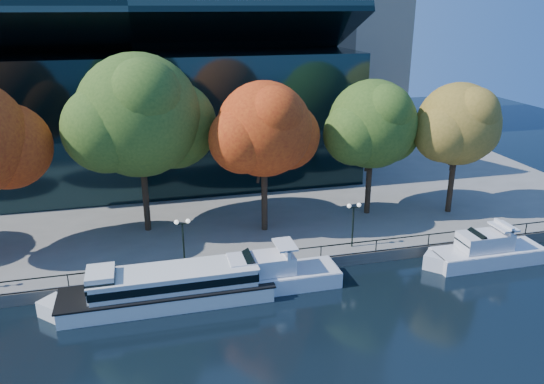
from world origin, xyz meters
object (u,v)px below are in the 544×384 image
object	(u,v)px
tour_boat	(162,287)
tree_3	(266,131)
tree_2	(142,118)
lamp_2	(354,215)
cruiser_far	(484,251)
tree_4	(374,126)
cruiser_near	(262,275)
tree_5	(460,126)
lamp_1	(183,232)

from	to	relation	value
tour_boat	tree_3	distance (m)	16.44
tree_2	lamp_2	world-z (taller)	tree_2
tour_boat	tree_3	size ratio (longest dim) A/B	1.23
cruiser_far	tree_2	bearing A→B (deg)	156.41
tree_4	cruiser_near	bearing A→B (deg)	-142.51
tree_5	tree_2	bearing A→B (deg)	174.83
lamp_2	tree_3	bearing A→B (deg)	139.29
tree_4	lamp_2	distance (m)	10.38
tour_boat	tree_4	xyz separation A→B (m)	(21.22, 10.81, 8.58)
tour_boat	tree_4	size ratio (longest dim) A/B	1.27
tree_3	tree_5	bearing A→B (deg)	-0.33
cruiser_near	tree_3	size ratio (longest dim) A/B	0.90
cruiser_far	tree_3	distance (m)	21.36
cruiser_near	lamp_1	world-z (taller)	lamp_1
tree_4	tour_boat	bearing A→B (deg)	-153.01
tree_5	tree_4	bearing A→B (deg)	168.32
tree_5	lamp_1	xyz separation A→B (m)	(-27.42, -5.36, -5.92)
tour_boat	tree_2	world-z (taller)	tree_2
lamp_2	tour_boat	bearing A→B (deg)	-167.17
tree_2	lamp_2	bearing A→B (deg)	-25.44
cruiser_near	tree_3	world-z (taller)	tree_3
tree_2	tree_4	bearing A→B (deg)	-2.65
tree_3	tree_4	distance (m)	11.20
cruiser_near	tree_4	size ratio (longest dim) A/B	0.93
cruiser_far	lamp_2	bearing A→B (deg)	159.52
cruiser_far	tree_3	size ratio (longest dim) A/B	0.79
cruiser_far	lamp_1	bearing A→B (deg)	171.12
tree_2	tree_3	xyz separation A→B (m)	(10.58, -2.59, -1.18)
lamp_1	cruiser_far	bearing A→B (deg)	-8.88
tree_2	tree_3	distance (m)	10.96
cruiser_far	lamp_2	size ratio (longest dim) A/B	2.71
cruiser_far	tree_3	world-z (taller)	tree_3
tree_5	lamp_1	world-z (taller)	tree_5
cruiser_near	tree_5	size ratio (longest dim) A/B	0.95
tour_boat	cruiser_far	world-z (taller)	cruiser_far
cruiser_near	tree_2	size ratio (longest dim) A/B	0.76
cruiser_near	cruiser_far	xyz separation A→B (m)	(19.29, -0.54, 0.01)
cruiser_near	cruiser_far	size ratio (longest dim) A/B	1.14
tour_boat	cruiser_far	bearing A→B (deg)	-0.29
cruiser_near	lamp_1	xyz separation A→B (m)	(-5.65, 3.36, 2.86)
tree_4	lamp_2	size ratio (longest dim) A/B	3.33
cruiser_near	tree_2	xyz separation A→B (m)	(-8.07, 11.42, 10.50)
tour_boat	cruiser_near	xyz separation A→B (m)	(7.65, 0.40, -0.25)
cruiser_near	lamp_2	world-z (taller)	lamp_2
tree_4	lamp_1	xyz separation A→B (m)	(-19.23, -7.05, -5.97)
cruiser_near	cruiser_far	distance (m)	19.30
tree_2	lamp_1	bearing A→B (deg)	-73.27
cruiser_near	tree_4	distance (m)	19.26
lamp_2	tree_4	bearing A→B (deg)	56.23
tree_2	lamp_1	size ratio (longest dim) A/B	4.04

